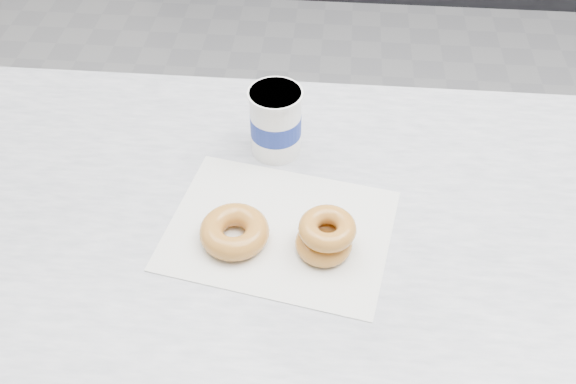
# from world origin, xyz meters

# --- Properties ---
(ground) EXTENTS (5.00, 5.00, 0.00)m
(ground) POSITION_xyz_m (0.00, 0.00, 0.00)
(ground) COLOR gray
(ground) RESTS_ON ground
(counter) EXTENTS (3.06, 0.76, 0.90)m
(counter) POSITION_xyz_m (0.00, -0.60, 0.45)
(counter) COLOR #333335
(counter) RESTS_ON ground
(wax_paper) EXTENTS (0.38, 0.32, 0.00)m
(wax_paper) POSITION_xyz_m (-0.28, -0.61, 0.90)
(wax_paper) COLOR silver
(wax_paper) RESTS_ON counter
(donut_single) EXTENTS (0.14, 0.14, 0.04)m
(donut_single) POSITION_xyz_m (-0.35, -0.64, 0.92)
(donut_single) COLOR gold
(donut_single) RESTS_ON wax_paper
(donut_stack) EXTENTS (0.11, 0.11, 0.06)m
(donut_stack) POSITION_xyz_m (-0.21, -0.65, 0.93)
(donut_stack) COLOR gold
(donut_stack) RESTS_ON wax_paper
(coffee_cup) EXTENTS (0.10, 0.10, 0.12)m
(coffee_cup) POSITION_xyz_m (-0.31, -0.43, 0.96)
(coffee_cup) COLOR white
(coffee_cup) RESTS_ON counter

